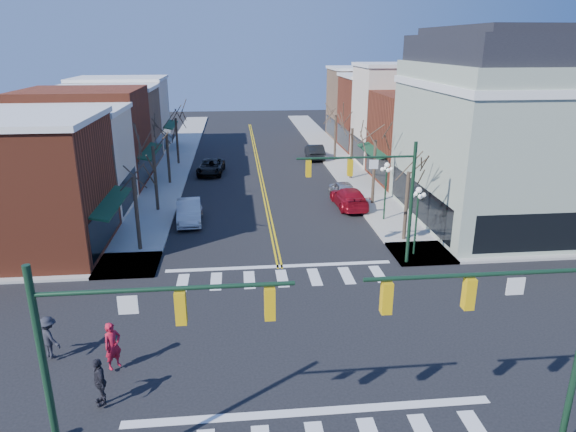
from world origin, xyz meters
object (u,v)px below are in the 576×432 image
object	(u,v)px
car_left_mid	(189,211)
pedestrian_red_a	(113,346)
pedestrian_dark_a	(100,381)
lamppost_midblock	(386,181)
car_right_near	(349,198)
car_right_mid	(343,189)
lamppost_corner	(417,210)
car_right_far	(315,152)
car_left_far	(211,167)
pedestrian_dark_b	(49,337)
car_left_near	(190,214)
victorian_corner	(508,128)

from	to	relation	value
car_left_mid	pedestrian_red_a	distance (m)	17.73
pedestrian_dark_a	lamppost_midblock	bearing A→B (deg)	113.65
car_right_near	car_right_mid	xyz separation A→B (m)	(0.00, 2.51, -0.04)
lamppost_corner	car_right_far	bearing A→B (deg)	93.69
car_left_far	car_right_far	xyz separation A→B (m)	(11.20, 5.85, 0.11)
lamppost_midblock	pedestrian_red_a	xyz separation A→B (m)	(-15.50, -16.42, -1.84)
car_right_far	pedestrian_dark_b	size ratio (longest dim) A/B	2.73
lamppost_midblock	car_left_near	xyz separation A→B (m)	(-13.93, 1.10, -2.30)
car_left_mid	pedestrian_red_a	world-z (taller)	pedestrian_red_a
car_left_near	pedestrian_red_a	distance (m)	17.60
pedestrian_dark_a	victorian_corner	bearing A→B (deg)	100.71
car_right_near	car_right_far	world-z (taller)	car_right_far
lamppost_corner	pedestrian_dark_a	distance (m)	19.72
lamppost_corner	pedestrian_red_a	world-z (taller)	lamppost_corner
car_right_far	car_left_mid	bearing A→B (deg)	59.19
lamppost_midblock	pedestrian_dark_a	size ratio (longest dim) A/B	2.41
lamppost_midblock	pedestrian_dark_a	world-z (taller)	lamppost_midblock
victorian_corner	pedestrian_red_a	world-z (taller)	victorian_corner
victorian_corner	lamppost_corner	world-z (taller)	victorian_corner
car_right_near	car_right_mid	size ratio (longest dim) A/B	1.24
car_left_far	car_right_far	distance (m)	12.64
car_right_mid	car_right_far	distance (m)	15.35
car_left_mid	lamppost_midblock	bearing A→B (deg)	-9.47
victorian_corner	pedestrian_dark_a	size ratio (longest dim) A/B	7.92
car_left_mid	pedestrian_dark_a	bearing A→B (deg)	-98.73
lamppost_corner	car_right_far	size ratio (longest dim) A/B	0.88
car_left_mid	pedestrian_dark_b	xyz separation A→B (m)	(-4.20, -16.67, 0.26)
lamppost_midblock	pedestrian_red_a	bearing A→B (deg)	-133.35
victorian_corner	car_left_mid	bearing A→B (deg)	175.54
car_left_near	car_right_far	xyz separation A→B (m)	(12.13, 20.29, 0.14)
car_right_far	pedestrian_dark_b	distance (m)	40.31
car_left_near	car_left_far	world-z (taller)	car_left_far
car_left_far	car_right_far	size ratio (longest dim) A/B	1.03
car_left_far	car_right_near	size ratio (longest dim) A/B	0.96
car_left_near	car_right_near	world-z (taller)	car_right_near
lamppost_midblock	car_right_mid	world-z (taller)	lamppost_midblock
car_right_mid	pedestrian_red_a	world-z (taller)	pedestrian_red_a
pedestrian_dark_a	car_left_far	bearing A→B (deg)	149.35
lamppost_midblock	car_right_far	xyz separation A→B (m)	(-1.80, 21.39, -2.15)
victorian_corner	pedestrian_dark_b	size ratio (longest dim) A/B	7.93
lamppost_corner	car_right_far	distance (m)	28.03
lamppost_corner	lamppost_midblock	xyz separation A→B (m)	(0.00, 6.50, 0.00)
car_right_near	pedestrian_dark_a	bearing A→B (deg)	55.66
car_left_near	pedestrian_dark_a	xyz separation A→B (m)	(-1.57, -19.64, 0.38)
pedestrian_red_a	pedestrian_dark_b	distance (m)	2.88
car_left_mid	pedestrian_dark_b	distance (m)	17.20
lamppost_corner	pedestrian_dark_b	bearing A→B (deg)	-153.86
pedestrian_dark_b	car_left_near	bearing A→B (deg)	-64.74
pedestrian_red_a	pedestrian_dark_b	bearing A→B (deg)	114.96
lamppost_midblock	car_left_far	distance (m)	20.38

